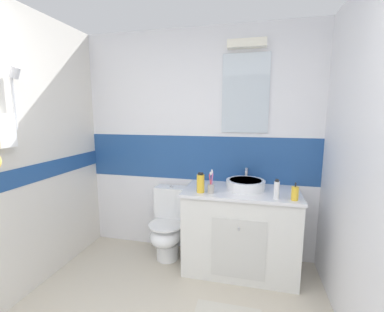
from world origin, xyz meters
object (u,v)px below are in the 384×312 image
object	(u,v)px
sink_basin	(245,184)
soap_dispenser	(295,193)
mouthwash_bottle	(201,183)
deodorant_spray_can	(277,190)
toilet	(168,226)
toothbrush_cup	(211,187)

from	to	relation	value
sink_basin	soap_dispenser	distance (m)	0.50
mouthwash_bottle	deodorant_spray_can	bearing A→B (deg)	-2.70
toilet	toothbrush_cup	distance (m)	0.78
sink_basin	mouthwash_bottle	distance (m)	0.47
soap_dispenser	mouthwash_bottle	distance (m)	0.85
toothbrush_cup	soap_dispenser	world-z (taller)	toothbrush_cup
deodorant_spray_can	sink_basin	bearing A→B (deg)	137.92
toilet	soap_dispenser	distance (m)	1.39
toilet	deodorant_spray_can	bearing A→B (deg)	-12.91
toilet	deodorant_spray_can	world-z (taller)	deodorant_spray_can
sink_basin	deodorant_spray_can	size ratio (longest dim) A/B	2.42
sink_basin	toilet	distance (m)	0.98
toothbrush_cup	deodorant_spray_can	bearing A→B (deg)	-2.99
deodorant_spray_can	toilet	bearing A→B (deg)	167.09
toothbrush_cup	soap_dispenser	xyz separation A→B (m)	(0.74, -0.03, 0.00)
toilet	deodorant_spray_can	xyz separation A→B (m)	(1.10, -0.25, 0.57)
sink_basin	mouthwash_bottle	bearing A→B (deg)	-152.37
toilet	mouthwash_bottle	xyz separation A→B (m)	(0.41, -0.22, 0.58)
sink_basin	toothbrush_cup	xyz separation A→B (m)	(-0.31, -0.22, 0.01)
soap_dispenser	deodorant_spray_can	bearing A→B (deg)	179.75
mouthwash_bottle	toothbrush_cup	bearing A→B (deg)	-1.06
sink_basin	toothbrush_cup	world-z (taller)	toothbrush_cup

